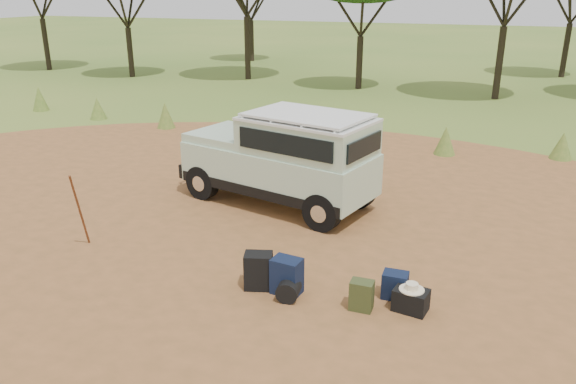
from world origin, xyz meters
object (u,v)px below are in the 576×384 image
(backpack_olive, at_px, (362,296))
(duffel_navy, at_px, (395,285))
(backpack_black, at_px, (259,271))
(safari_vehicle, at_px, (284,160))
(backpack_navy, at_px, (287,276))
(walking_staff, at_px, (80,211))
(hard_case, at_px, (411,300))

(backpack_olive, bearing_deg, duffel_navy, 51.20)
(backpack_black, xyz_separation_m, backpack_olive, (1.64, -0.04, -0.06))
(safari_vehicle, bearing_deg, backpack_navy, -54.30)
(walking_staff, distance_m, backpack_navy, 3.95)
(backpack_navy, distance_m, duffel_navy, 1.63)
(walking_staff, relative_size, backpack_navy, 2.70)
(duffel_navy, bearing_deg, backpack_navy, -165.43)
(duffel_navy, height_order, hard_case, duffel_navy)
(backpack_olive, relative_size, hard_case, 0.96)
(backpack_navy, height_order, backpack_olive, backpack_navy)
(duffel_navy, bearing_deg, safari_vehicle, 133.01)
(backpack_navy, distance_m, hard_case, 1.86)
(walking_staff, bearing_deg, backpack_navy, -25.79)
(backpack_black, xyz_separation_m, duffel_navy, (2.02, 0.46, -0.08))
(backpack_navy, relative_size, hard_case, 1.20)
(walking_staff, relative_size, duffel_navy, 3.73)
(safari_vehicle, height_order, backpack_navy, safari_vehicle)
(backpack_black, height_order, backpack_navy, backpack_black)
(safari_vehicle, bearing_deg, backpack_black, -61.20)
(backpack_navy, bearing_deg, backpack_olive, 4.35)
(backpack_black, relative_size, backpack_navy, 1.01)
(backpack_navy, xyz_separation_m, duffel_navy, (1.56, 0.46, -0.08))
(safari_vehicle, relative_size, backpack_olive, 9.78)
(backpack_navy, bearing_deg, duffel_navy, 22.83)
(walking_staff, xyz_separation_m, duffel_navy, (5.48, 0.33, -0.53))
(backpack_navy, bearing_deg, safari_vehicle, 118.88)
(walking_staff, xyz_separation_m, backpack_olive, (5.09, -0.17, -0.51))
(backpack_black, xyz_separation_m, backpack_navy, (0.46, 0.01, -0.00))
(backpack_black, bearing_deg, hard_case, -12.98)
(safari_vehicle, bearing_deg, backpack_olive, -40.14)
(walking_staff, bearing_deg, duffel_navy, -20.53)
(safari_vehicle, height_order, backpack_olive, safari_vehicle)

